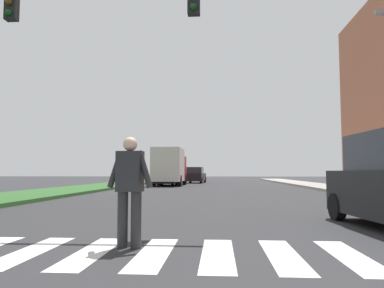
# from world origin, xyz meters

# --- Properties ---
(ground_plane) EXTENTS (140.00, 140.00, 0.00)m
(ground_plane) POSITION_xyz_m (0.00, 30.00, 0.00)
(ground_plane) COLOR #2D2D30
(crosswalk) EXTENTS (5.85, 2.20, 0.01)m
(crosswalk) POSITION_xyz_m (0.00, 7.65, 0.00)
(crosswalk) COLOR silver
(crosswalk) RESTS_ON ground_plane
(median_strip) EXTENTS (3.86, 64.00, 0.15)m
(median_strip) POSITION_xyz_m (-7.90, 28.00, 0.07)
(median_strip) COLOR #2D5B28
(median_strip) RESTS_ON ground_plane
(sidewalk_right) EXTENTS (3.00, 64.00, 0.15)m
(sidewalk_right) POSITION_xyz_m (8.68, 28.00, 0.07)
(sidewalk_right) COLOR #9E9991
(sidewalk_right) RESTS_ON ground_plane
(traffic_light_gantry) EXTENTS (7.90, 0.30, 6.00)m
(traffic_light_gantry) POSITION_xyz_m (-4.00, 10.50, 4.32)
(traffic_light_gantry) COLOR gold
(traffic_light_gantry) RESTS_ON median_strip
(pedestrian_performer) EXTENTS (0.75, 0.30, 1.69)m
(pedestrian_performer) POSITION_xyz_m (-0.44, 7.99, 0.93)
(pedestrian_performer) COLOR #262628
(pedestrian_performer) RESTS_ON ground_plane
(sedan_midblock) EXTENTS (1.95, 4.43, 1.71)m
(sedan_midblock) POSITION_xyz_m (-3.58, 33.47, 0.79)
(sedan_midblock) COLOR black
(sedan_midblock) RESTS_ON ground_plane
(sedan_distant) EXTENTS (2.14, 4.24, 1.67)m
(sedan_distant) POSITION_xyz_m (-1.52, 41.66, 0.77)
(sedan_distant) COLOR black
(sedan_distant) RESTS_ON ground_plane
(sedan_far_horizon) EXTENTS (2.01, 4.27, 1.76)m
(sedan_far_horizon) POSITION_xyz_m (-2.69, 55.58, 0.81)
(sedan_far_horizon) COLOR black
(sedan_far_horizon) RESTS_ON ground_plane
(truck_box_delivery) EXTENTS (2.40, 6.20, 3.10)m
(truck_box_delivery) POSITION_xyz_m (-3.23, 33.80, 1.63)
(truck_box_delivery) COLOR maroon
(truck_box_delivery) RESTS_ON ground_plane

